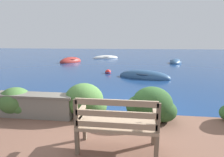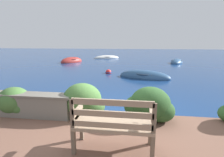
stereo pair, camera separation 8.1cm
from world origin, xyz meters
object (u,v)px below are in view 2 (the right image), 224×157
rowboat_far (177,62)px  park_bench (113,123)px  mooring_buoy (108,72)px  rowboat_mid (72,61)px  rowboat_outer (107,58)px  rowboat_nearest (144,77)px

rowboat_far → park_bench: bearing=3.6°
rowboat_far → mooring_buoy: bearing=-22.8°
rowboat_mid → rowboat_outer: rowboat_mid is taller
rowboat_mid → rowboat_far: (9.62, 0.69, -0.01)m
rowboat_mid → rowboat_nearest: bearing=78.6°
rowboat_nearest → rowboat_mid: size_ratio=1.20×
mooring_buoy → rowboat_outer: bearing=100.1°
park_bench → rowboat_outer: (-3.00, 17.34, -0.65)m
rowboat_mid → mooring_buoy: rowboat_mid is taller
park_bench → rowboat_far: 14.41m
rowboat_outer → rowboat_mid: bearing=-146.9°
park_bench → rowboat_far: size_ratio=0.52×
rowboat_nearest → rowboat_mid: rowboat_mid is taller
mooring_buoy → rowboat_mid: bearing=129.9°
rowboat_nearest → rowboat_mid: 8.96m
rowboat_mid → park_bench: bearing=55.9°
rowboat_nearest → rowboat_outer: 11.10m
rowboat_mid → rowboat_outer: (2.63, 4.20, -0.02)m
rowboat_mid → mooring_buoy: (4.30, -5.14, -0.01)m
rowboat_nearest → mooring_buoy: size_ratio=7.49×
park_bench → mooring_buoy: park_bench is taller
rowboat_nearest → rowboat_outer: bearing=127.6°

